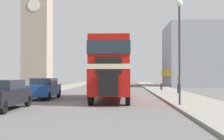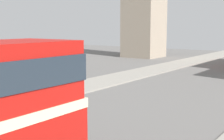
% 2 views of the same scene
% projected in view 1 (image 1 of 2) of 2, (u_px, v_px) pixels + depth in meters
% --- Properties ---
extents(ground_plane, '(120.00, 120.00, 0.00)m').
position_uv_depth(ground_plane, '(86.00, 105.00, 18.73)').
color(ground_plane, slate).
extents(sidewalk_right, '(3.50, 120.00, 0.12)m').
position_uv_depth(sidewalk_right, '(200.00, 104.00, 18.46)').
color(sidewalk_right, gray).
rests_on(sidewalk_right, ground_plane).
extents(double_decker_bus, '(2.47, 9.87, 4.12)m').
position_uv_depth(double_decker_bus, '(112.00, 65.00, 22.17)').
color(double_decker_bus, '#B2140F').
rests_on(double_decker_bus, ground_plane).
extents(bus_distant, '(2.54, 11.14, 4.49)m').
position_uv_depth(bus_distant, '(121.00, 71.00, 57.87)').
color(bus_distant, red).
rests_on(bus_distant, ground_plane).
extents(car_parked_near, '(1.74, 4.43, 1.52)m').
position_uv_depth(car_parked_near, '(2.00, 94.00, 15.89)').
color(car_parked_near, black).
rests_on(car_parked_near, ground_plane).
extents(car_parked_mid, '(1.73, 4.30, 1.55)m').
position_uv_depth(car_parked_mid, '(44.00, 88.00, 23.11)').
color(car_parked_mid, '#1E479E').
rests_on(car_parked_mid, ground_plane).
extents(pedestrian_walking, '(0.34, 0.34, 1.70)m').
position_uv_depth(pedestrian_walking, '(179.00, 83.00, 28.91)').
color(pedestrian_walking, '#282833').
rests_on(pedestrian_walking, sidewalk_right).
extents(bicycle_on_pavement, '(0.05, 1.76, 0.78)m').
position_uv_depth(bicycle_on_pavement, '(161.00, 87.00, 35.15)').
color(bicycle_on_pavement, black).
rests_on(bicycle_on_pavement, sidewalk_right).
extents(street_lamp, '(0.36, 0.36, 5.86)m').
position_uv_depth(street_lamp, '(179.00, 36.00, 17.42)').
color(street_lamp, '#38383D').
rests_on(street_lamp, sidewalk_right).
extents(church_tower, '(5.26, 5.26, 30.58)m').
position_uv_depth(church_tower, '(37.00, 5.00, 61.19)').
color(church_tower, tan).
rests_on(church_tower, ground_plane).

